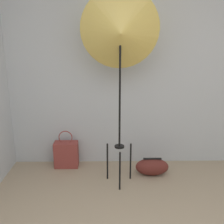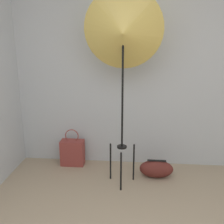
{
  "view_description": "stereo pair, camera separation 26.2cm",
  "coord_description": "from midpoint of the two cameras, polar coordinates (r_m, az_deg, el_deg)",
  "views": [
    {
      "loc": [
        -0.18,
        -0.83,
        1.65
      ],
      "look_at": [
        -0.14,
        1.7,
        0.95
      ],
      "focal_mm": 42.0,
      "sensor_mm": 36.0,
      "label": 1
    },
    {
      "loc": [
        0.08,
        -0.82,
        1.65
      ],
      "look_at": [
        -0.14,
        1.7,
        0.95
      ],
      "focal_mm": 42.0,
      "sensor_mm": 36.0,
      "label": 2
    }
  ],
  "objects": [
    {
      "name": "duffel_bag",
      "position": [
        3.37,
        6.48,
        -11.81
      ],
      "size": [
        0.41,
        0.21,
        0.22
      ],
      "color": "#5B231E",
      "rests_on": "ground_plane"
    },
    {
      "name": "photo_umbrella",
      "position": [
        2.8,
        -0.97,
        16.88
      ],
      "size": [
        0.85,
        0.38,
        2.16
      ],
      "color": "black",
      "rests_on": "ground_plane"
    },
    {
      "name": "wall_back",
      "position": [
        3.4,
        0.03,
        9.59
      ],
      "size": [
        8.0,
        0.05,
        2.6
      ],
      "color": "#B7BCC1",
      "rests_on": "ground_plane"
    },
    {
      "name": "tote_bag",
      "position": [
        3.6,
        -12.0,
        -9.0
      ],
      "size": [
        0.31,
        0.17,
        0.51
      ],
      "color": "brown",
      "rests_on": "ground_plane"
    }
  ]
}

